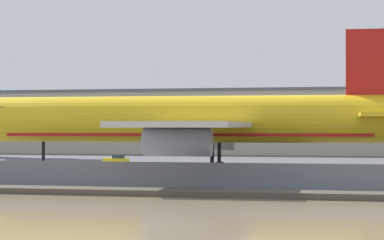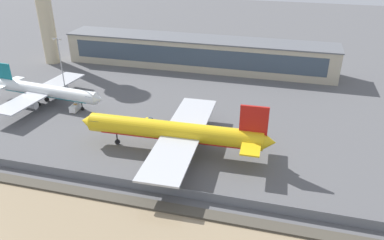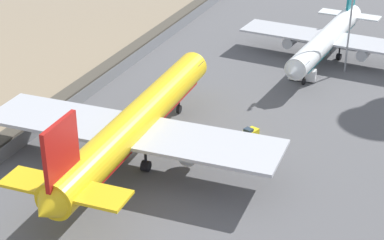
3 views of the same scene
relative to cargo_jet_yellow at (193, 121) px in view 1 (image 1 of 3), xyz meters
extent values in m
plane|color=#565659|center=(-1.43, -2.36, -6.06)|extent=(500.00, 500.00, 0.00)
cube|color=#474238|center=(-1.43, -22.86, -5.81)|extent=(320.00, 3.00, 0.50)
cube|color=slate|center=(-1.43, -18.36, -4.85)|extent=(280.00, 0.08, 2.43)
cylinder|color=slate|center=(-1.43, -18.36, -4.85)|extent=(0.10, 0.10, 2.43)
cylinder|color=yellow|center=(-0.76, -0.02, 0.22)|extent=(47.37, 6.49, 5.13)
cube|color=#232D3D|center=(-22.49, -0.65, 0.86)|extent=(2.94, 4.44, 1.54)
cube|color=red|center=(-0.76, -0.02, -1.19)|extent=(40.26, 5.26, 0.92)
cube|color=#B7BABF|center=(1.93, -11.29, -0.42)|extent=(11.04, 22.97, 0.51)
cube|color=#B7BABF|center=(1.27, 11.38, -0.42)|extent=(11.04, 22.97, 0.51)
cylinder|color=#B7BABF|center=(0.46, -9.52, -2.09)|extent=(6.69, 3.01, 2.82)
cylinder|color=#B7BABF|center=(-0.09, 9.53, -2.09)|extent=(6.69, 3.01, 2.82)
cube|color=red|center=(20.02, 0.58, 5.35)|extent=(7.10, 0.82, 8.72)
cube|color=yellow|center=(20.14, -3.58, 0.61)|extent=(4.96, 8.45, 0.41)
cube|color=yellow|center=(19.90, 4.73, 0.61)|extent=(4.96, 8.45, 0.41)
cylinder|color=black|center=(-17.29, -0.50, -3.84)|extent=(0.36, 0.36, 3.00)
cylinder|color=black|center=(-17.29, -0.50, -5.34)|extent=(1.45, 0.61, 1.44)
cylinder|color=black|center=(2.62, -2.62, -3.84)|extent=(0.41, 0.41, 3.00)
cylinder|color=black|center=(2.62, -2.62, -5.34)|extent=(1.68, 1.20, 1.65)
cylinder|color=black|center=(2.47, 2.76, -3.84)|extent=(0.41, 0.41, 3.00)
cylinder|color=black|center=(2.47, 2.76, -5.34)|extent=(1.68, 1.20, 1.65)
cube|color=yellow|center=(-13.20, 13.82, -5.31)|extent=(3.54, 2.52, 1.11)
cube|color=#283847|center=(-12.82, 13.70, -4.51)|extent=(1.46, 1.57, 0.50)
cylinder|color=black|center=(-12.04, 14.16, -5.71)|extent=(0.73, 0.43, 0.70)
cylinder|color=black|center=(-12.47, 12.87, -5.71)|extent=(0.73, 0.43, 0.70)
cylinder|color=black|center=(-13.93, 14.78, -5.71)|extent=(0.73, 0.43, 0.70)
cylinder|color=black|center=(-14.35, 13.49, -5.71)|extent=(0.73, 0.43, 0.70)
cube|color=#BCB299|center=(-11.40, 68.89, 0.15)|extent=(115.25, 14.95, 12.41)
cube|color=#3D4C5B|center=(-11.40, 61.33, 0.77)|extent=(106.03, 0.16, 7.45)
cube|color=#5B5E63|center=(-11.40, 68.89, 6.60)|extent=(115.85, 15.55, 0.50)
camera|label=1|loc=(16.59, -80.43, -0.61)|focal=70.00mm
camera|label=2|loc=(26.30, -82.78, 48.11)|focal=35.00mm
camera|label=3|loc=(75.40, 40.41, 43.17)|focal=60.00mm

